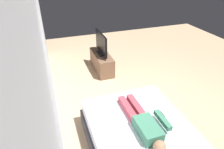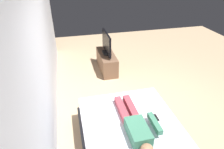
% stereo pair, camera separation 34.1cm
% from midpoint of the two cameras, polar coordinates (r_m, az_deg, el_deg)
% --- Properties ---
extents(ground_plane, '(10.00, 10.00, 0.00)m').
position_cam_midpoint_polar(ground_plane, '(4.19, 5.97, -10.56)').
color(ground_plane, tan).
extents(back_wall, '(6.40, 0.10, 2.80)m').
position_cam_midpoint_polar(back_wall, '(3.50, -21.88, 5.62)').
color(back_wall, silver).
rests_on(back_wall, ground).
extents(bed, '(2.05, 1.57, 0.54)m').
position_cam_midpoint_polar(bed, '(3.28, 5.59, -18.87)').
color(bed, '#333338').
rests_on(bed, ground).
extents(person, '(1.26, 0.46, 0.18)m').
position_cam_midpoint_polar(person, '(3.05, 6.11, -13.99)').
color(person, '#387056').
rests_on(person, bed).
extents(remote, '(0.15, 0.04, 0.02)m').
position_cam_midpoint_polar(remote, '(3.34, 11.38, -11.34)').
color(remote, black).
rests_on(remote, bed).
extents(tv_stand, '(1.10, 0.40, 0.50)m').
position_cam_midpoint_polar(tv_stand, '(5.51, -4.76, 3.55)').
color(tv_stand, brown).
rests_on(tv_stand, ground).
extents(tv, '(0.88, 0.20, 0.59)m').
position_cam_midpoint_polar(tv, '(5.29, -5.01, 8.72)').
color(tv, black).
rests_on(tv, tv_stand).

